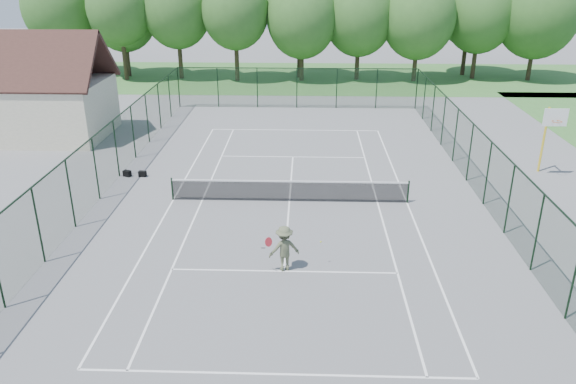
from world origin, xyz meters
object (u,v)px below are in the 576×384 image
sports_bag_a (127,173)px  tennis_player (284,248)px  basketball_goal (550,127)px  tennis_net (289,190)px

sports_bag_a → tennis_player: (8.59, -9.26, 0.71)m
basketball_goal → tennis_player: 16.78m
basketball_goal → sports_bag_a: bearing=-177.4°
basketball_goal → sports_bag_a: basketball_goal is taller
tennis_net → sports_bag_a: size_ratio=27.89×
tennis_net → basketball_goal: bearing=16.8°
basketball_goal → tennis_player: (-13.18, -10.25, -1.70)m
tennis_net → tennis_player: 6.27m
sports_bag_a → tennis_player: size_ratio=0.18×
basketball_goal → tennis_net: bearing=-163.2°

